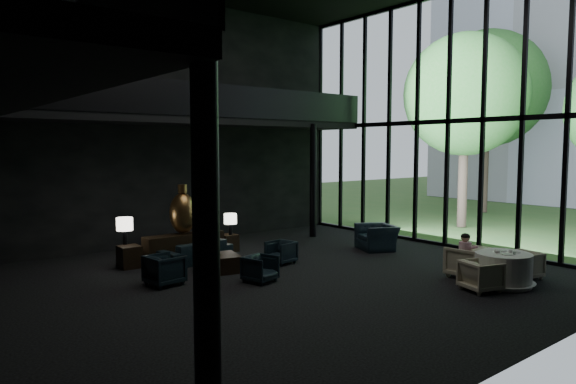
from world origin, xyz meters
TOP-DOWN VIEW (x-y plane):
  - floor at (0.00, 0.00)m, footprint 14.00×12.00m
  - wall_back at (0.00, 6.00)m, footprint 14.00×0.04m
  - wall_front at (0.00, -6.00)m, footprint 14.00×0.04m
  - curtain_wall at (6.95, 0.00)m, footprint 0.20×12.00m
  - mezzanine_back at (1.00, 5.00)m, footprint 12.00×2.00m
  - railing_left at (-5.00, 0.00)m, footprint 0.06×12.00m
  - railing_back at (1.00, 4.00)m, footprint 12.00×0.06m
  - column_sw at (-5.00, -5.70)m, footprint 0.24×0.24m
  - column_ne at (4.80, 4.00)m, footprint 0.24×0.24m
  - tree_near at (11.00, 2.00)m, footprint 4.80×4.80m
  - tree_far at (16.00, 4.00)m, footprint 5.60×5.60m
  - console at (-0.54, 3.45)m, footprint 2.32×0.53m
  - bronze_urn at (-0.54, 3.50)m, footprint 0.75×0.75m
  - side_table_left at (-2.14, 3.45)m, footprint 0.53×0.53m
  - table_lamp_left at (-2.14, 3.73)m, footprint 0.43×0.43m
  - side_table_right at (1.06, 3.65)m, footprint 0.48×0.48m
  - table_lamp_right at (1.06, 3.54)m, footprint 0.39×0.39m
  - sofa at (-0.44, 2.95)m, footprint 2.08×0.88m
  - lounge_armchair_west at (-2.15, 1.30)m, footprint 0.80×0.84m
  - lounge_armchair_east at (1.30, 1.35)m, footprint 0.63×0.66m
  - lounge_armchair_south at (-0.27, 0.13)m, footprint 0.72×0.70m
  - window_armchair at (4.82, 1.01)m, footprint 1.30×1.54m
  - coffee_table at (-0.49, 1.62)m, footprint 1.16×1.16m
  - dining_table at (3.94, -3.61)m, footprint 1.43×1.43m
  - dining_chair_north at (3.93, -2.68)m, footprint 0.98×0.93m
  - dining_chair_east at (4.89, -3.60)m, footprint 0.76×0.79m
  - dining_chair_west at (3.09, -3.56)m, footprint 0.84×0.87m
  - child at (3.90, -2.65)m, footprint 0.30×0.30m
  - plate_a at (3.84, -3.73)m, footprint 0.32×0.32m
  - plate_b at (4.13, -3.46)m, footprint 0.29×0.29m
  - saucer at (4.21, -3.78)m, footprint 0.18×0.18m
  - coffee_cup at (4.12, -3.68)m, footprint 0.08×0.08m
  - cereal_bowl at (3.86, -3.50)m, footprint 0.16×0.16m
  - cream_pot at (3.97, -3.85)m, footprint 0.06×0.06m

SIDE VIEW (x-z plane):
  - floor at x=0.00m, z-range -0.01..0.01m
  - coffee_table at x=-0.49m, z-range 0.00..0.43m
  - side_table_right at x=1.06m, z-range 0.00..0.53m
  - side_table_left at x=-2.14m, z-range 0.00..0.58m
  - lounge_armchair_east at x=1.30m, z-range 0.00..0.60m
  - lounge_armchair_south at x=-0.27m, z-range 0.00..0.62m
  - dining_table at x=3.94m, z-range -0.05..0.70m
  - dining_chair_east at x=4.89m, z-range 0.00..0.70m
  - dining_chair_west at x=3.09m, z-range 0.00..0.73m
  - console at x=-0.54m, z-range 0.00..0.74m
  - lounge_armchair_west at x=-2.15m, z-range 0.00..0.78m
  - sofa at x=-0.44m, z-range 0.00..0.79m
  - dining_chair_north at x=3.93m, z-range 0.00..0.94m
  - window_armchair at x=4.82m, z-range 0.00..1.15m
  - saucer at x=4.21m, z-range 0.75..0.76m
  - plate_b at x=4.13m, z-range 0.75..0.77m
  - plate_a at x=3.84m, z-range 0.75..0.77m
  - child at x=3.90m, z-range 0.45..1.08m
  - cream_pot at x=3.97m, z-range 0.75..0.82m
  - cereal_bowl at x=3.86m, z-range 0.75..0.83m
  - coffee_cup at x=4.12m, z-range 0.76..0.82m
  - table_lamp_right at x=1.06m, z-range 0.67..1.31m
  - table_lamp_left at x=-2.14m, z-range 0.74..1.46m
  - bronze_urn at x=-0.54m, z-range 0.64..2.03m
  - column_sw at x=-5.00m, z-range 0.00..4.00m
  - column_ne at x=4.80m, z-range 0.00..4.00m
  - wall_back at x=0.00m, z-range 0.00..8.00m
  - wall_front at x=0.00m, z-range 0.00..8.00m
  - curtain_wall at x=6.95m, z-range 0.00..8.00m
  - mezzanine_back at x=1.00m, z-range 3.88..4.12m
  - railing_left at x=-5.00m, z-range 4.10..5.10m
  - railing_back at x=1.00m, z-range 4.10..5.10m
  - tree_near at x=11.00m, z-range 1.41..9.06m
  - tree_far at x=16.00m, z-range 1.59..10.39m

